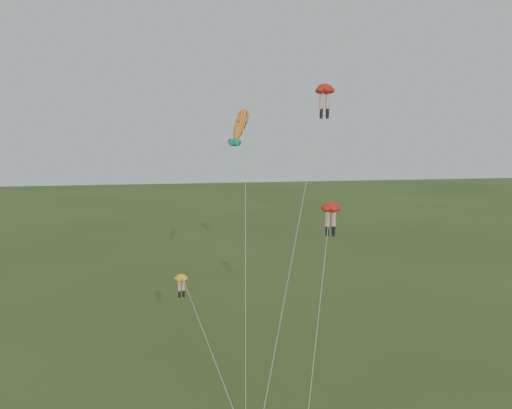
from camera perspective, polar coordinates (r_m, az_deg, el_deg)
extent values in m
ellipsoid|color=red|center=(43.65, 6.88, 11.43)|extent=(1.73, 1.73, 0.76)
cylinder|color=#F6AD91|center=(43.57, 6.56, 10.26)|extent=(0.34, 0.34, 1.17)
cylinder|color=black|center=(43.54, 6.54, 9.11)|extent=(0.26, 0.26, 0.58)
cube|color=black|center=(43.53, 6.53, 8.61)|extent=(0.24, 0.36, 0.17)
cylinder|color=#F6AD91|center=(43.64, 7.17, 10.24)|extent=(0.34, 0.34, 1.17)
cylinder|color=black|center=(43.61, 7.15, 9.10)|extent=(0.26, 0.26, 0.58)
cube|color=black|center=(43.60, 7.14, 8.60)|extent=(0.24, 0.36, 0.17)
cylinder|color=silver|center=(36.95, 4.00, -3.43)|extent=(7.55, 13.13, 20.76)
ellipsoid|color=red|center=(37.26, 7.48, -0.21)|extent=(1.49, 1.49, 0.66)
cylinder|color=#F6AD91|center=(37.34, 7.15, -1.40)|extent=(0.29, 0.29, 1.01)
cylinder|color=black|center=(37.47, 7.13, -2.55)|extent=(0.23, 0.23, 0.51)
cube|color=black|center=(37.53, 7.13, -3.04)|extent=(0.20, 0.31, 0.15)
cylinder|color=#F6AD91|center=(37.41, 7.77, -1.40)|extent=(0.29, 0.29, 1.01)
cylinder|color=black|center=(37.53, 7.75, -2.54)|extent=(0.23, 0.23, 0.51)
cube|color=black|center=(37.59, 7.74, -3.03)|extent=(0.20, 0.31, 0.15)
cylinder|color=silver|center=(35.55, 6.32, -10.60)|extent=(3.08, 5.71, 12.74)
ellipsoid|color=yellow|center=(38.24, -7.49, -7.24)|extent=(1.16, 1.16, 0.46)
cylinder|color=#F6AD91|center=(38.33, -7.68, -8.05)|extent=(0.20, 0.20, 0.70)
cylinder|color=black|center=(38.48, -7.66, -8.80)|extent=(0.16, 0.16, 0.35)
cube|color=black|center=(38.54, -7.65, -9.12)|extent=(0.17, 0.23, 0.10)
cylinder|color=#F6AD91|center=(38.43, -7.28, -8.00)|extent=(0.20, 0.20, 0.70)
cylinder|color=black|center=(38.57, -7.27, -8.75)|extent=(0.16, 0.16, 0.35)
cube|color=black|center=(38.64, -7.26, -9.07)|extent=(0.17, 0.23, 0.10)
cylinder|color=silver|center=(34.78, -4.19, -15.25)|extent=(3.32, 10.12, 7.93)
ellipsoid|color=yellow|center=(42.22, -1.57, 8.01)|extent=(2.17, 3.20, 2.88)
sphere|color=yellow|center=(42.22, -1.57, 8.01)|extent=(1.36, 1.54, 1.27)
cone|color=#158D6A|center=(42.22, -1.57, 8.01)|extent=(1.15, 1.37, 1.21)
cone|color=#158D6A|center=(42.22, -1.57, 8.01)|extent=(1.15, 1.37, 1.21)
cone|color=#158D6A|center=(42.22, -1.57, 8.01)|extent=(0.65, 0.77, 0.68)
cone|color=#158D6A|center=(42.22, -1.57, 8.01)|extent=(0.65, 0.77, 0.68)
cone|color=red|center=(42.22, -1.57, 8.01)|extent=(0.68, 0.79, 0.67)
cylinder|color=silver|center=(37.29, -1.34, -5.69)|extent=(1.55, 11.82, 17.73)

